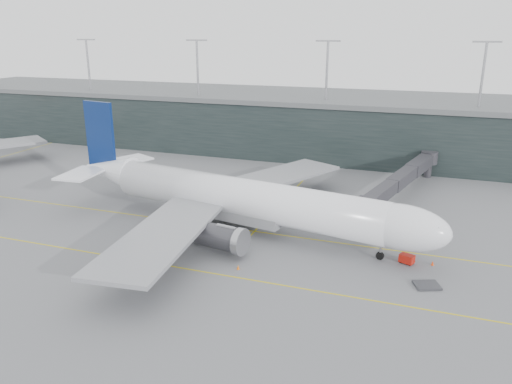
% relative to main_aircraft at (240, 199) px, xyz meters
% --- Properties ---
extents(ground, '(320.00, 320.00, 0.00)m').
position_rel_main_aircraft_xyz_m(ground, '(-2.52, 3.86, -5.35)').
color(ground, '#5A5A5F').
rests_on(ground, ground).
extents(taxiline_a, '(160.00, 0.25, 0.02)m').
position_rel_main_aircraft_xyz_m(taxiline_a, '(-2.52, -0.14, -5.34)').
color(taxiline_a, gold).
rests_on(taxiline_a, ground).
extents(taxiline_b, '(160.00, 0.25, 0.02)m').
position_rel_main_aircraft_xyz_m(taxiline_b, '(-2.52, -16.14, -5.34)').
color(taxiline_b, gold).
rests_on(taxiline_b, ground).
extents(taxiline_lead_main, '(0.25, 60.00, 0.02)m').
position_rel_main_aircraft_xyz_m(taxiline_lead_main, '(2.48, 23.86, -5.34)').
color(taxiline_lead_main, gold).
rests_on(taxiline_lead_main, ground).
extents(terminal, '(240.00, 36.00, 29.00)m').
position_rel_main_aircraft_xyz_m(terminal, '(-2.52, 61.86, 2.27)').
color(terminal, black).
rests_on(terminal, ground).
extents(main_aircraft, '(67.78, 62.94, 19.06)m').
position_rel_main_aircraft_xyz_m(main_aircraft, '(0.00, 0.00, 0.00)').
color(main_aircraft, white).
rests_on(main_aircraft, ground).
extents(jet_bridge, '(11.56, 42.82, 5.90)m').
position_rel_main_aircraft_xyz_m(jet_bridge, '(22.79, 26.36, -0.93)').
color(jet_bridge, '#2E2D32').
rests_on(jet_bridge, ground).
extents(gse_cart, '(2.29, 1.89, 1.34)m').
position_rel_main_aircraft_xyz_m(gse_cart, '(26.75, -4.11, -4.60)').
color(gse_cart, '#B0160C').
rests_on(gse_cart, ground).
extents(baggage_dolly, '(3.83, 3.49, 0.31)m').
position_rel_main_aircraft_xyz_m(baggage_dolly, '(29.67, -10.21, -5.16)').
color(baggage_dolly, '#323237').
rests_on(baggage_dolly, ground).
extents(uld_a, '(2.09, 1.72, 1.82)m').
position_rel_main_aircraft_xyz_m(uld_a, '(-7.06, 14.01, -4.39)').
color(uld_a, '#35353A').
rests_on(uld_a, ground).
extents(uld_b, '(2.58, 2.26, 2.01)m').
position_rel_main_aircraft_xyz_m(uld_b, '(-6.02, 14.83, -4.29)').
color(uld_b, '#35353A').
rests_on(uld_b, ground).
extents(uld_c, '(2.72, 2.48, 2.01)m').
position_rel_main_aircraft_xyz_m(uld_c, '(-2.14, 14.48, -4.29)').
color(uld_c, '#35353A').
rests_on(uld_c, ground).
extents(cone_nose, '(0.41, 0.41, 0.66)m').
position_rel_main_aircraft_xyz_m(cone_nose, '(30.22, -3.46, -5.02)').
color(cone_nose, '#F7440D').
rests_on(cone_nose, ground).
extents(cone_wing_stbd, '(0.41, 0.41, 0.65)m').
position_rel_main_aircraft_xyz_m(cone_wing_stbd, '(5.03, -13.83, -5.02)').
color(cone_wing_stbd, orange).
rests_on(cone_wing_stbd, ground).
extents(cone_wing_port, '(0.44, 0.44, 0.70)m').
position_rel_main_aircraft_xyz_m(cone_wing_port, '(4.82, 14.76, -5.00)').
color(cone_wing_port, orange).
rests_on(cone_wing_port, ground).
extents(cone_tail, '(0.40, 0.40, 0.64)m').
position_rel_main_aircraft_xyz_m(cone_tail, '(-10.08, -8.84, -5.03)').
color(cone_tail, orange).
rests_on(cone_tail, ground).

